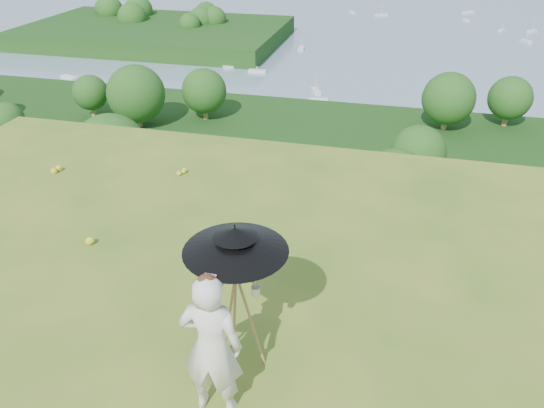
# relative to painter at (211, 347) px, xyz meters

# --- Properties ---
(ground) EXTENTS (14.00, 14.00, 0.00)m
(ground) POSITION_rel_painter_xyz_m (-1.17, 0.57, -0.92)
(ground) COLOR #446F1F
(ground) RESTS_ON ground
(forest_slope) EXTENTS (140.00, 56.00, 22.00)m
(forest_slope) POSITION_rel_painter_xyz_m (-1.17, 35.57, -29.92)
(forest_slope) COLOR #123B10
(forest_slope) RESTS_ON bay_water
(shoreline_tier) EXTENTS (170.00, 28.00, 8.00)m
(shoreline_tier) POSITION_rel_painter_xyz_m (-1.17, 75.57, -36.92)
(shoreline_tier) COLOR gray
(shoreline_tier) RESTS_ON bay_water
(bay_water) EXTENTS (700.00, 700.00, 0.00)m
(bay_water) POSITION_rel_painter_xyz_m (-1.17, 240.57, -34.92)
(bay_water) COLOR #6D8C9C
(bay_water) RESTS_ON ground
(peninsula) EXTENTS (90.00, 60.00, 12.00)m
(peninsula) POSITION_rel_painter_xyz_m (-76.17, 155.57, -29.92)
(peninsula) COLOR #123B10
(peninsula) RESTS_ON bay_water
(slope_trees) EXTENTS (110.00, 50.00, 6.00)m
(slope_trees) POSITION_rel_painter_xyz_m (-1.17, 35.57, -15.92)
(slope_trees) COLOR #224715
(slope_trees) RESTS_ON forest_slope
(harbor_town) EXTENTS (110.00, 22.00, 5.00)m
(harbor_town) POSITION_rel_painter_xyz_m (-1.17, 75.57, -30.42)
(harbor_town) COLOR silver
(harbor_town) RESTS_ON shoreline_tier
(moored_boats) EXTENTS (140.00, 140.00, 0.70)m
(moored_boats) POSITION_rel_painter_xyz_m (-13.67, 161.57, -34.57)
(moored_boats) COLOR silver
(moored_boats) RESTS_ON bay_water
(wildflowers) EXTENTS (10.00, 10.50, 0.12)m
(wildflowers) POSITION_rel_painter_xyz_m (-1.17, 0.82, -0.86)
(wildflowers) COLOR yellow
(wildflowers) RESTS_ON ground
(painter) EXTENTS (0.70, 0.48, 1.85)m
(painter) POSITION_rel_painter_xyz_m (0.00, 0.00, 0.00)
(painter) COLOR beige
(painter) RESTS_ON ground
(field_easel) EXTENTS (0.72, 0.72, 1.76)m
(field_easel) POSITION_rel_painter_xyz_m (0.10, 0.60, -0.04)
(field_easel) COLOR olive
(field_easel) RESTS_ON ground
(sun_umbrella) EXTENTS (1.27, 1.27, 0.61)m
(sun_umbrella) POSITION_rel_painter_xyz_m (0.10, 0.63, 0.83)
(sun_umbrella) COLOR black
(sun_umbrella) RESTS_ON field_easel
(painter_cap) EXTENTS (0.21, 0.25, 0.10)m
(painter_cap) POSITION_rel_painter_xyz_m (0.00, 0.00, 0.87)
(painter_cap) COLOR #C46C6B
(painter_cap) RESTS_ON painter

